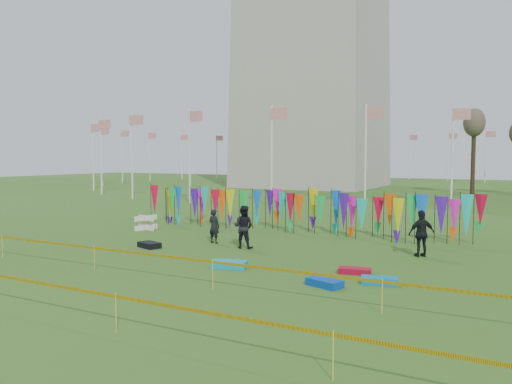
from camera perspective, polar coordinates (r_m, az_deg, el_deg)
The scene contains 14 objects.
ground at distance 18.50m, azimuth -8.50°, elevation -8.25°, with size 160.00×160.00×0.00m, color #2D5217.
flagpole_ring at distance 67.23m, azimuth 6.53°, elevation 4.07°, with size 57.40×56.16×8.00m.
banner_row at distance 26.00m, azimuth 4.10°, elevation -1.88°, with size 18.64×0.64×2.13m.
caution_tape_near at distance 16.77m, azimuth -13.78°, elevation -6.88°, with size 26.00×0.02×0.90m.
caution_tape_far at distance 14.08m, azimuth -25.12°, elevation -9.26°, with size 26.00×0.02×0.90m.
box_kite at distance 27.38m, azimuth -12.46°, elevation -3.45°, with size 0.73×0.73×0.81m.
person_left at distance 22.80m, azimuth -4.81°, elevation -3.91°, with size 0.57×0.42×1.56m, color black.
person_mid at distance 21.47m, azimuth -1.45°, elevation -4.00°, with size 0.90×0.55×1.85m, color black.
person_right at distance 20.67m, azimuth 18.41°, elevation -4.53°, with size 1.08×0.61×1.84m, color black.
kite_bag_turquoise at distance 17.85m, azimuth -3.07°, elevation -8.26°, with size 1.24×0.62×0.25m, color #0CA2BB.
kite_bag_blue at distance 15.51m, azimuth 7.85°, elevation -10.23°, with size 1.08×0.56×0.23m, color #0A44AE.
kite_bag_red at distance 17.29m, azimuth 11.21°, elevation -8.83°, with size 1.06×0.49×0.19m, color #AD0B26.
kite_bag_black at distance 22.17m, azimuth -12.09°, elevation -5.93°, with size 1.03×0.60×0.24m, color black.
kite_bag_teal at distance 16.11m, azimuth 13.92°, elevation -9.80°, with size 1.10×0.53×0.21m, color #0C79B0.
Camera 1 is at (10.83, -14.48, 3.92)m, focal length 35.00 mm.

